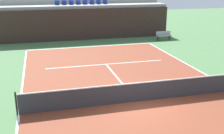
{
  "coord_description": "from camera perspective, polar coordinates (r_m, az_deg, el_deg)",
  "views": [
    {
      "loc": [
        -4.32,
        -11.56,
        5.58
      ],
      "look_at": [
        -0.73,
        2.0,
        1.2
      ],
      "focal_mm": 44.62,
      "sensor_mm": 36.0,
      "label": 1
    }
  ],
  "objects": [
    {
      "name": "stands_tier_upper",
      "position": [
        30.98,
        -6.82,
        10.58
      ],
      "size": [
        17.15,
        2.4,
        3.99
      ],
      "primitive_type": "cube",
      "color": "#9E9E99",
      "rests_on": "ground_plane"
    },
    {
      "name": "tennis_net",
      "position": [
        13.34,
        5.27,
        -5.08
      ],
      "size": [
        11.08,
        0.08,
        1.07
      ],
      "color": "black",
      "rests_on": "court_surface"
    },
    {
      "name": "service_line_far",
      "position": [
        19.29,
        -1.24,
        0.57
      ],
      "size": [
        8.26,
        0.1,
        0.0
      ],
      "primitive_type": "cube",
      "color": "white",
      "rests_on": "court_surface"
    },
    {
      "name": "centre_service_line",
      "position": [
        16.36,
        1.41,
        -2.56
      ],
      "size": [
        0.1,
        6.4,
        0.0
      ],
      "primitive_type": "cube",
      "color": "white",
      "rests_on": "court_surface"
    },
    {
      "name": "player_bench",
      "position": [
        27.66,
        10.55,
        6.49
      ],
      "size": [
        1.5,
        0.4,
        0.85
      ],
      "color": "#99999E",
      "rests_on": "ground_plane"
    },
    {
      "name": "court_surface",
      "position": [
        13.54,
        5.21,
        -7.05
      ],
      "size": [
        11.0,
        24.0,
        0.01
      ],
      "primitive_type": "cube",
      "color": "brown",
      "rests_on": "ground_plane"
    },
    {
      "name": "back_wall",
      "position": [
        27.37,
        -5.64,
        8.69
      ],
      "size": [
        17.15,
        0.3,
        2.99
      ],
      "primitive_type": "cube",
      "color": "#33231E",
      "rests_on": "ground_plane"
    },
    {
      "name": "seating_row_lower",
      "position": [
        28.58,
        -6.24,
        12.84
      ],
      "size": [
        5.28,
        0.44,
        0.44
      ],
      "color": "navy",
      "rests_on": "stands_tier_lower"
    },
    {
      "name": "stands_tier_lower",
      "position": [
        28.67,
        -6.09,
        9.33
      ],
      "size": [
        17.15,
        2.4,
        3.26
      ],
      "primitive_type": "cube",
      "color": "#9E9E99",
      "rests_on": "ground_plane"
    },
    {
      "name": "ground_plane",
      "position": [
        13.54,
        5.21,
        -7.07
      ],
      "size": [
        80.0,
        80.0,
        0.0
      ],
      "primitive_type": "plane",
      "color": "#477042"
    },
    {
      "name": "baseline_far",
      "position": [
        24.54,
        -4.3,
        4.19
      ],
      "size": [
        11.0,
        0.1,
        0.0
      ],
      "primitive_type": "cube",
      "color": "white",
      "rests_on": "court_surface"
    },
    {
      "name": "sideline_left",
      "position": [
        12.88,
        -18.57,
        -9.25
      ],
      "size": [
        0.1,
        24.0,
        0.0
      ],
      "primitive_type": "cube",
      "color": "white",
      "rests_on": "court_surface"
    }
  ]
}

